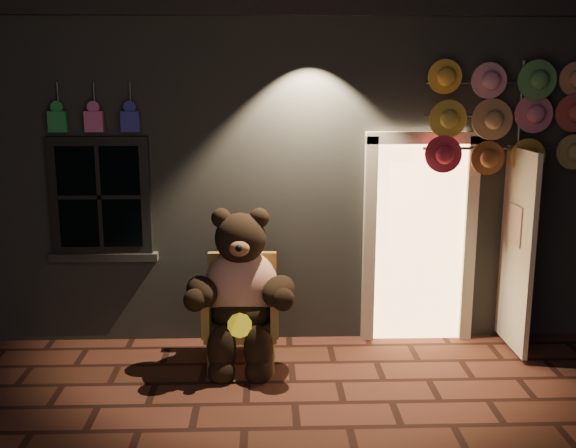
{
  "coord_description": "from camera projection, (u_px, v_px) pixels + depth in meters",
  "views": [
    {
      "loc": [
        -0.23,
        -5.28,
        2.72
      ],
      "look_at": [
        -0.03,
        1.0,
        1.35
      ],
      "focal_mm": 42.0,
      "sensor_mm": 36.0,
      "label": 1
    }
  ],
  "objects": [
    {
      "name": "shop_building",
      "position": [
        283.0,
        151.0,
        9.27
      ],
      "size": [
        7.3,
        5.95,
        3.51
      ],
      "color": "slate",
      "rests_on": "ground"
    },
    {
      "name": "teddy_bear",
      "position": [
        241.0,
        291.0,
        6.37
      ],
      "size": [
        1.14,
        0.88,
        1.56
      ],
      "rotation": [
        0.0,
        0.0,
        -0.01
      ],
      "color": "red",
      "rests_on": "ground"
    },
    {
      "name": "ground",
      "position": [
        295.0,
        403.0,
        5.74
      ],
      "size": [
        60.0,
        60.0,
        0.0
      ],
      "primitive_type": "plane",
      "color": "brown",
      "rests_on": "ground"
    },
    {
      "name": "hat_rack",
      "position": [
        509.0,
        119.0,
        6.56
      ],
      "size": [
        1.64,
        0.22,
        2.91
      ],
      "color": "#59595E",
      "rests_on": "ground"
    },
    {
      "name": "wicker_armchair",
      "position": [
        242.0,
        309.0,
        6.54
      ],
      "size": [
        0.72,
        0.65,
        1.03
      ],
      "rotation": [
        0.0,
        0.0,
        -0.01
      ],
      "color": "olive",
      "rests_on": "ground"
    }
  ]
}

